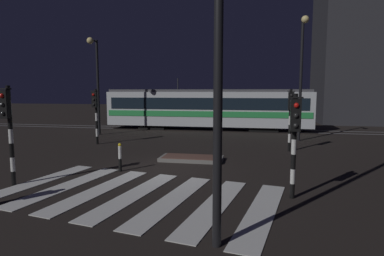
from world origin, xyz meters
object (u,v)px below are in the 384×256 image
(street_lamp_trackside_right, at_px, (302,65))
(bollard_island_edge, at_px, (120,157))
(street_lamp_trackside_left, at_px, (96,74))
(traffic_light_corner_near_left, at_px, (8,120))
(traffic_light_corner_near_right, at_px, (295,130))
(traffic_light_corner_far_left, at_px, (95,108))
(tram, at_px, (207,108))
(traffic_light_corner_far_right, at_px, (291,111))

(street_lamp_trackside_right, relative_size, bollard_island_edge, 6.72)
(street_lamp_trackside_left, distance_m, bollard_island_edge, 11.75)
(street_lamp_trackside_left, bearing_deg, traffic_light_corner_near_left, -75.43)
(traffic_light_corner_near_left, relative_size, traffic_light_corner_near_right, 1.08)
(traffic_light_corner_far_left, height_order, tram, tram)
(traffic_light_corner_near_right, relative_size, tram, 0.19)
(traffic_light_corner_near_left, bearing_deg, bollard_island_edge, 42.78)
(traffic_light_corner_near_left, bearing_deg, traffic_light_corner_near_right, 2.58)
(traffic_light_corner_near_right, distance_m, bollard_island_edge, 6.73)
(traffic_light_corner_far_left, height_order, street_lamp_trackside_right, street_lamp_trackside_right)
(tram, bearing_deg, traffic_light_corner_far_right, -57.45)
(bollard_island_edge, bearing_deg, tram, 84.74)
(traffic_light_corner_near_right, bearing_deg, traffic_light_corner_far_right, 85.01)
(traffic_light_corner_near_right, xyz_separation_m, traffic_light_corner_far_right, (0.67, 7.67, 0.12))
(traffic_light_corner_far_left, relative_size, traffic_light_corner_near_left, 0.98)
(traffic_light_corner_far_left, height_order, traffic_light_corner_far_right, traffic_light_corner_far_left)
(traffic_light_corner_near_left, relative_size, traffic_light_corner_far_right, 1.02)
(traffic_light_corner_far_left, bearing_deg, street_lamp_trackside_right, 16.58)
(traffic_light_corner_near_left, relative_size, street_lamp_trackside_right, 0.44)
(traffic_light_corner_far_right, height_order, street_lamp_trackside_left, street_lamp_trackside_left)
(traffic_light_corner_far_right, relative_size, tram, 0.20)
(tram, bearing_deg, bollard_island_edge, -95.26)
(street_lamp_trackside_left, distance_m, street_lamp_trackside_right, 13.70)
(traffic_light_corner_far_right, xyz_separation_m, tram, (-5.58, 8.74, -0.37))
(traffic_light_corner_far_right, bearing_deg, traffic_light_corner_near_right, -94.99)
(traffic_light_corner_near_left, bearing_deg, traffic_light_corner_far_right, 40.02)
(street_lamp_trackside_right, bearing_deg, street_lamp_trackside_left, 179.03)
(traffic_light_corner_far_left, xyz_separation_m, bollard_island_edge, (3.98, -5.74, -1.57))
(bollard_island_edge, bearing_deg, traffic_light_corner_near_right, -18.74)
(tram, xyz_separation_m, bollard_island_edge, (-1.32, -14.29, -1.19))
(traffic_light_corner_near_right, height_order, street_lamp_trackside_left, street_lamp_trackside_left)
(street_lamp_trackside_right, bearing_deg, traffic_light_corner_far_left, -163.42)
(street_lamp_trackside_left, bearing_deg, traffic_light_corner_far_right, -17.19)
(street_lamp_trackside_right, bearing_deg, bollard_island_edge, -130.28)
(traffic_light_corner_near_right, height_order, street_lamp_trackside_right, street_lamp_trackside_right)
(traffic_light_corner_near_left, distance_m, tram, 17.29)
(traffic_light_corner_far_left, distance_m, tram, 10.07)
(street_lamp_trackside_right, height_order, tram, street_lamp_trackside_right)
(traffic_light_corner_near_left, height_order, bollard_island_edge, traffic_light_corner_near_left)
(traffic_light_corner_far_right, bearing_deg, street_lamp_trackside_left, 162.81)
(traffic_light_corner_far_left, relative_size, street_lamp_trackside_left, 0.48)
(traffic_light_corner_near_right, height_order, traffic_light_corner_far_right, traffic_light_corner_far_right)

